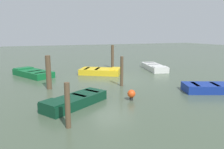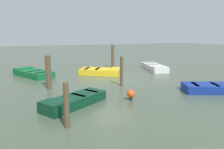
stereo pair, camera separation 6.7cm
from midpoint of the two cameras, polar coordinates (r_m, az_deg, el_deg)
The scene contains 11 objects.
ground_plane at distance 13.62m, azimuth -0.14°, elevation -1.45°, with size 80.00×80.00×0.00m, color #475642.
rowboat_yellow at distance 15.50m, azimuth -3.18°, elevation 0.89°, with size 2.75×3.21×0.46m.
rowboat_blue at distance 12.17m, azimuth 26.78°, elevation -3.13°, with size 2.47×3.78×0.46m.
rowboat_green at distance 15.76m, azimuth -20.48°, elevation 0.37°, with size 3.47×2.73×0.46m.
rowboat_dark_green at distance 8.97m, azimuth -10.06°, elevation -6.87°, with size 2.42×2.99×0.46m.
rowboat_white at distance 17.71m, azimuth 11.04°, elevation 1.99°, with size 3.70×1.93×0.46m.
mooring_piling_far_left at distance 11.95m, azimuth 2.45°, elevation 0.87°, with size 0.17×0.17×1.68m, color brown.
mooring_piling_center at distance 6.85m, azimuth -12.04°, elevation -8.10°, with size 0.17×0.17×1.47m, color brown.
mooring_piling_near_left at distance 18.15m, azimuth 0.02°, elevation 4.82°, with size 0.25×0.25×1.94m, color brown.
mooring_piling_far_right at distance 11.77m, azimuth -16.74°, elevation 0.55°, with size 0.27×0.27×1.79m, color brown.
marker_buoy at distance 9.55m, azimuth 5.00°, elevation -5.19°, with size 0.36×0.36×0.48m.
Camera 1 is at (12.37, -4.86, 2.95)m, focal length 34.27 mm.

